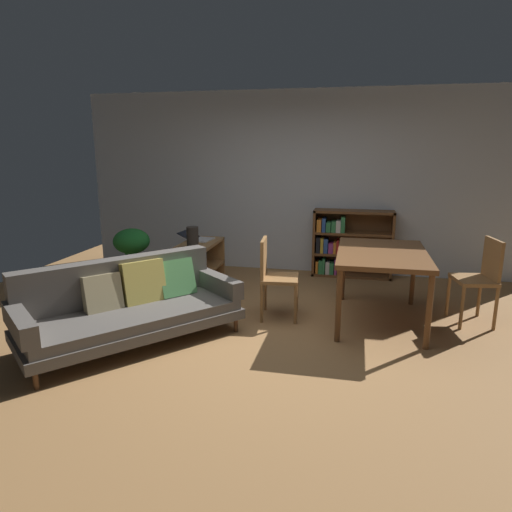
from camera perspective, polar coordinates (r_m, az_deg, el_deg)
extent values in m
plane|color=#9E7042|center=(4.68, 1.44, -10.11)|extent=(8.16, 8.16, 0.00)
cube|color=silver|center=(6.98, 5.82, 9.09)|extent=(6.80, 0.10, 2.70)
cylinder|color=#56351E|center=(4.78, -2.55, -8.63)|extent=(0.04, 0.04, 0.15)
cylinder|color=#56351E|center=(4.12, -25.87, -13.86)|extent=(0.04, 0.04, 0.15)
cylinder|color=#56351E|center=(5.37, -7.08, -6.20)|extent=(0.04, 0.04, 0.15)
cylinder|color=#56351E|center=(4.79, -27.71, -10.21)|extent=(0.04, 0.04, 0.15)
cube|color=#56514C|center=(4.63, -15.20, -8.23)|extent=(2.01, 2.14, 0.10)
cube|color=#56514C|center=(4.59, -15.28, -7.07)|extent=(1.93, 2.06, 0.10)
cube|color=#56514C|center=(4.81, -17.01, -2.85)|extent=(1.43, 1.64, 0.44)
cube|color=#56514C|center=(4.96, -4.94, -3.36)|extent=(0.72, 0.64, 0.19)
cube|color=#56514C|center=(4.31, -27.51, -7.48)|extent=(0.72, 0.64, 0.19)
cube|color=tan|center=(4.63, -18.71, -4.40)|extent=(0.38, 0.40, 0.37)
cube|color=tan|center=(4.75, -13.97, -3.20)|extent=(0.44, 0.47, 0.45)
cube|color=#4C894C|center=(4.90, -10.05, -2.72)|extent=(0.43, 0.45, 0.41)
cube|color=olive|center=(6.66, -5.82, -0.16)|extent=(0.44, 0.04, 0.62)
cube|color=olive|center=(5.71, -9.11, -2.58)|extent=(0.44, 0.04, 0.62)
cube|color=olive|center=(6.19, -7.32, -1.69)|extent=(0.44, 1.05, 0.04)
cube|color=olive|center=(6.12, -7.41, 1.36)|extent=(0.44, 1.09, 0.04)
cube|color=olive|center=(6.26, -7.25, -3.85)|extent=(0.44, 1.05, 0.04)
cube|color=silver|center=(6.34, -6.68, 2.05)|extent=(0.27, 0.35, 0.02)
cube|color=black|center=(6.42, -8.45, 2.63)|extent=(0.24, 0.33, 0.10)
cylinder|color=#2D2823|center=(5.81, -7.95, 2.29)|extent=(0.15, 0.15, 0.28)
cylinder|color=slate|center=(5.80, -7.97, 2.83)|extent=(0.08, 0.08, 0.01)
cylinder|color=brown|center=(6.30, -15.01, -3.37)|extent=(0.33, 0.33, 0.19)
cylinder|color=#1E6B28|center=(6.18, -14.50, -0.81)|extent=(0.21, 0.05, 0.42)
cylinder|color=#1E6B28|center=(6.26, -14.47, -0.56)|extent=(0.15, 0.19, 0.44)
cylinder|color=#1E6B28|center=(6.28, -15.26, -0.24)|extent=(0.10, 0.14, 0.50)
cylinder|color=#1E6B28|center=(6.25, -15.97, -1.05)|extent=(0.21, 0.09, 0.36)
cylinder|color=#1E6B28|center=(6.17, -15.96, 0.01)|extent=(0.15, 0.18, 0.61)
cylinder|color=#1E6B28|center=(6.08, -14.86, -0.21)|extent=(0.24, 0.25, 0.61)
ellipsoid|color=#1E6B28|center=(6.16, -15.34, 1.81)|extent=(0.47, 0.47, 0.33)
cylinder|color=brown|center=(5.77, 10.85, -1.89)|extent=(0.06, 0.06, 0.74)
cylinder|color=brown|center=(4.52, 10.30, -6.18)|extent=(0.06, 0.06, 0.74)
cylinder|color=brown|center=(5.81, 19.09, -2.28)|extent=(0.06, 0.06, 0.74)
cylinder|color=brown|center=(4.57, 20.85, -6.63)|extent=(0.06, 0.06, 0.74)
cube|color=brown|center=(5.05, 15.53, 0.27)|extent=(0.93, 1.41, 0.05)
cylinder|color=olive|center=(5.32, 5.11, -4.71)|extent=(0.04, 0.04, 0.43)
cylinder|color=olive|center=(4.95, 4.97, -6.13)|extent=(0.04, 0.04, 0.43)
cylinder|color=olive|center=(5.34, 1.16, -4.58)|extent=(0.04, 0.04, 0.43)
cylinder|color=olive|center=(4.97, 0.71, -5.99)|extent=(0.04, 0.04, 0.43)
cube|color=olive|center=(5.07, 3.02, -2.80)|extent=(0.45, 0.47, 0.04)
cube|color=olive|center=(5.03, 0.96, -0.20)|extent=(0.08, 0.39, 0.42)
cylinder|color=olive|center=(5.24, 24.39, -6.00)|extent=(0.04, 0.04, 0.46)
cylinder|color=olive|center=(5.60, 22.92, -4.65)|extent=(0.04, 0.04, 0.46)
cylinder|color=olive|center=(5.38, 27.84, -5.90)|extent=(0.04, 0.04, 0.46)
cylinder|color=olive|center=(5.73, 26.18, -4.59)|extent=(0.04, 0.04, 0.46)
cube|color=olive|center=(5.42, 25.59, -2.73)|extent=(0.45, 0.50, 0.04)
cube|color=olive|center=(5.43, 27.53, -0.33)|extent=(0.10, 0.40, 0.43)
cube|color=brown|center=(6.86, 7.33, 1.74)|extent=(0.04, 0.32, 0.99)
cube|color=brown|center=(6.85, 16.66, 1.27)|extent=(0.04, 0.32, 0.99)
cube|color=brown|center=(6.75, 12.19, 5.46)|extent=(1.15, 0.32, 0.04)
cube|color=brown|center=(6.94, 11.80, -2.32)|extent=(1.15, 0.32, 0.04)
cube|color=brown|center=(6.97, 12.01, 1.74)|extent=(1.12, 0.04, 0.99)
cube|color=brown|center=(6.87, 11.93, 0.22)|extent=(1.12, 0.30, 0.04)
cube|color=brown|center=(6.80, 12.06, 2.81)|extent=(1.12, 0.30, 0.04)
cube|color=orange|center=(6.91, 7.68, -1.30)|extent=(0.04, 0.21, 0.18)
cube|color=#337F47|center=(6.91, 8.13, -1.24)|extent=(0.06, 0.23, 0.20)
cube|color=#337F47|center=(6.91, 8.52, -1.12)|extent=(0.03, 0.25, 0.23)
cube|color=silver|center=(6.90, 8.98, -1.36)|extent=(0.06, 0.22, 0.18)
cube|color=#337F47|center=(6.90, 9.48, -1.41)|extent=(0.06, 0.23, 0.18)
cube|color=#993884|center=(6.89, 9.97, -1.21)|extent=(0.03, 0.22, 0.23)
cube|color=black|center=(6.85, 7.85, 1.50)|extent=(0.05, 0.27, 0.23)
cube|color=gold|center=(6.83, 8.31, 1.42)|extent=(0.04, 0.23, 0.22)
cube|color=#2D5199|center=(6.82, 8.77, 1.33)|extent=(0.06, 0.19, 0.21)
cube|color=#993884|center=(6.83, 9.38, 1.05)|extent=(0.07, 0.21, 0.15)
cube|color=orange|center=(6.83, 9.86, 1.12)|extent=(0.04, 0.25, 0.17)
cube|color=red|center=(6.83, 10.20, 1.23)|extent=(0.03, 0.26, 0.19)
cube|color=orange|center=(6.79, 7.97, 3.88)|extent=(0.06, 0.26, 0.18)
cube|color=#2D5199|center=(6.78, 8.54, 3.93)|extent=(0.05, 0.25, 0.20)
cube|color=#337F47|center=(6.77, 9.10, 3.67)|extent=(0.07, 0.21, 0.15)
cube|color=#337F47|center=(6.77, 9.73, 3.72)|extent=(0.06, 0.24, 0.16)
cube|color=silver|center=(6.77, 10.30, 3.73)|extent=(0.07, 0.25, 0.17)
cube|color=#337F47|center=(6.76, 10.86, 3.94)|extent=(0.06, 0.23, 0.23)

